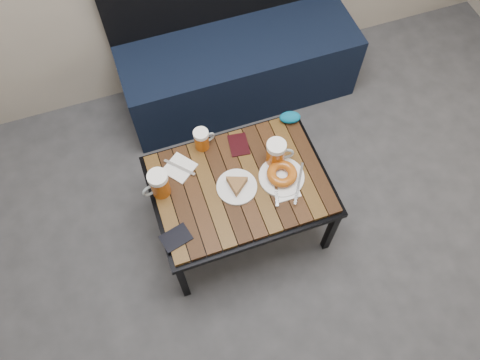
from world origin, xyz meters
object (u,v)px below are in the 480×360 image
object	(u,v)px
cafe_table	(240,187)
beer_mug_left	(159,184)
bench	(238,61)
plate_bagel	(282,175)
beer_mug_right	(276,153)
passport_navy	(176,238)
knit_pouch	(290,117)
passport_burgundy	(239,145)
beer_mug_centre	(202,139)
plate_pie	(237,185)

from	to	relation	value
cafe_table	beer_mug_left	bearing A→B (deg)	167.84
bench	plate_bagel	world-z (taller)	bench
bench	cafe_table	distance (m)	0.96
beer_mug_right	plate_bagel	distance (m)	0.11
passport_navy	beer_mug_left	bearing A→B (deg)	166.88
bench	cafe_table	size ratio (longest dim) A/B	1.67
cafe_table	knit_pouch	xyz separation A→B (m)	(0.36, 0.26, 0.07)
bench	passport_navy	xyz separation A→B (m)	(-0.66, -1.07, 0.20)
beer_mug_left	passport_navy	size ratio (longest dim) A/B	1.15
passport_burgundy	knit_pouch	distance (m)	0.30
passport_burgundy	passport_navy	bearing A→B (deg)	-131.53
beer_mug_centre	plate_bagel	world-z (taller)	beer_mug_centre
cafe_table	knit_pouch	world-z (taller)	knit_pouch
cafe_table	beer_mug_centre	distance (m)	0.30
passport_burgundy	cafe_table	bearing A→B (deg)	-100.25
bench	knit_pouch	xyz separation A→B (m)	(0.06, -0.64, 0.22)
knit_pouch	beer_mug_centre	bearing A→B (deg)	-179.52
cafe_table	beer_mug_right	world-z (taller)	beer_mug_right
passport_navy	plate_pie	bearing A→B (deg)	100.15
plate_bagel	beer_mug_centre	bearing A→B (deg)	135.42
passport_navy	beer_mug_centre	bearing A→B (deg)	135.21
cafe_table	beer_mug_right	distance (m)	0.24
beer_mug_centre	passport_navy	distance (m)	0.50
bench	beer_mug_centre	xyz separation A→B (m)	(-0.40, -0.64, 0.26)
cafe_table	beer_mug_left	world-z (taller)	beer_mug_left
plate_bagel	passport_burgundy	size ratio (longest dim) A/B	2.10
plate_bagel	passport_burgundy	world-z (taller)	plate_bagel
bench	beer_mug_left	world-z (taller)	bench
beer_mug_right	passport_navy	bearing A→B (deg)	-145.02
cafe_table	beer_mug_centre	world-z (taller)	beer_mug_centre
beer_mug_centre	passport_burgundy	world-z (taller)	beer_mug_centre
beer_mug_right	passport_burgundy	size ratio (longest dim) A/B	1.16
beer_mug_left	passport_navy	world-z (taller)	beer_mug_left
knit_pouch	plate_pie	bearing A→B (deg)	-143.82
beer_mug_centre	passport_burgundy	xyz separation A→B (m)	(0.17, -0.05, -0.06)
cafe_table	beer_mug_left	distance (m)	0.39
beer_mug_right	plate_pie	xyz separation A→B (m)	(-0.22, -0.07, -0.05)
cafe_table	plate_bagel	distance (m)	0.21
cafe_table	beer_mug_right	xyz separation A→B (m)	(0.20, 0.06, 0.12)
beer_mug_left	knit_pouch	xyz separation A→B (m)	(0.72, 0.18, -0.05)
beer_mug_centre	plate_bagel	xyz separation A→B (m)	(0.30, -0.30, -0.04)
passport_navy	knit_pouch	size ratio (longest dim) A/B	1.20
cafe_table	plate_bagel	xyz separation A→B (m)	(0.19, -0.04, 0.07)
beer_mug_right	plate_pie	world-z (taller)	beer_mug_right
passport_burgundy	bench	bearing A→B (deg)	78.71
plate_bagel	passport_burgundy	distance (m)	0.28
bench	passport_navy	distance (m)	1.27
beer_mug_right	beer_mug_left	bearing A→B (deg)	-169.12
cafe_table	plate_pie	bearing A→B (deg)	-140.42
beer_mug_left	plate_bagel	distance (m)	0.57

